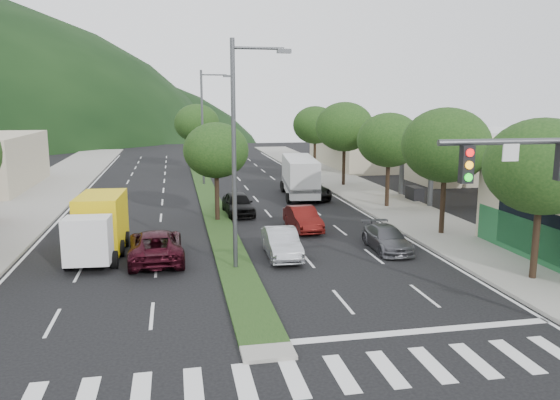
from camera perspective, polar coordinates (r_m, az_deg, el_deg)
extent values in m
plane|color=black|center=(17.29, -1.54, -15.15)|extent=(160.00, 160.00, 0.00)
cube|color=gray|center=(43.73, 9.24, 0.55)|extent=(5.00, 90.00, 0.15)
cube|color=gray|center=(42.37, -25.15, -0.63)|extent=(6.00, 90.00, 0.15)
cube|color=black|center=(44.09, -7.59, 0.66)|extent=(1.60, 56.00, 0.12)
cube|color=silver|center=(15.54, -0.26, -18.26)|extent=(19.00, 2.20, 0.01)
cylinder|color=#47494C|center=(17.24, 25.16, 5.58)|extent=(6.00, 0.18, 0.18)
cube|color=black|center=(15.97, 18.91, 3.53)|extent=(0.35, 0.25, 1.05)
cube|color=silver|center=(43.23, 18.99, 6.59)|extent=(12.00, 8.00, 0.50)
cube|color=#ECB20C|center=(43.25, 18.96, 6.13)|extent=(12.20, 8.20, 0.50)
cylinder|color=#47494C|center=(39.40, 15.51, 2.50)|extent=(0.36, 0.36, 4.60)
cylinder|color=#47494C|center=(43.55, 24.99, 2.63)|extent=(0.36, 0.36, 4.60)
cylinder|color=#47494C|center=(43.89, 12.62, 3.41)|extent=(0.36, 0.36, 4.60)
cylinder|color=#47494C|center=(47.65, 21.48, 3.47)|extent=(0.36, 0.36, 4.60)
cube|color=black|center=(41.88, 13.88, 0.61)|extent=(0.80, 1.60, 1.10)
cube|color=black|center=(45.81, 23.00, 0.90)|extent=(0.80, 1.60, 1.10)
cube|color=#BAAF94|center=(63.54, 9.32, 5.89)|extent=(10.00, 16.00, 5.20)
cylinder|color=black|center=(24.86, 25.18, -3.36)|extent=(0.28, 0.28, 3.64)
ellipsoid|color=black|center=(24.39, 25.70, 3.19)|extent=(4.60, 4.60, 3.91)
cylinder|color=black|center=(31.48, 16.65, 0.08)|extent=(0.28, 0.28, 3.81)
ellipsoid|color=black|center=(31.11, 16.94, 5.51)|extent=(4.80, 4.80, 4.08)
cylinder|color=black|center=(38.66, 11.17, 2.01)|extent=(0.28, 0.28, 3.58)
ellipsoid|color=black|center=(38.36, 11.32, 6.17)|extent=(4.40, 4.40, 3.74)
cylinder|color=black|center=(47.96, 6.68, 3.94)|extent=(0.28, 0.28, 3.92)
ellipsoid|color=black|center=(47.72, 6.76, 7.61)|extent=(5.00, 5.00, 4.25)
cylinder|color=black|center=(57.53, 3.65, 4.94)|extent=(0.28, 0.28, 3.70)
ellipsoid|color=black|center=(57.33, 3.68, 7.83)|extent=(4.60, 4.60, 3.91)
cylinder|color=black|center=(33.96, -6.60, 0.75)|extent=(0.28, 0.28, 3.36)
ellipsoid|color=black|center=(33.62, -6.70, 5.19)|extent=(4.00, 4.00, 3.40)
cylinder|color=black|center=(59.69, -8.61, 5.07)|extent=(0.28, 0.28, 3.81)
ellipsoid|color=black|center=(59.50, -8.68, 7.94)|extent=(4.80, 4.80, 4.08)
cylinder|color=#47494C|center=(23.66, -4.83, 4.41)|extent=(0.20, 0.20, 10.00)
cylinder|color=#47494C|center=(23.77, -2.27, 15.57)|extent=(2.20, 0.12, 0.12)
cube|color=#47494C|center=(23.96, 0.43, 15.30)|extent=(0.60, 0.25, 0.18)
cylinder|color=#47494C|center=(48.52, -8.11, 7.40)|extent=(0.20, 0.20, 10.00)
cylinder|color=#47494C|center=(48.58, -6.92, 12.86)|extent=(2.20, 0.12, 0.12)
cube|color=#47494C|center=(48.67, -5.59, 12.76)|extent=(0.60, 0.25, 0.18)
imported|color=#AEB1B6|center=(26.26, 0.17, -4.53)|extent=(1.56, 4.21, 1.38)
imported|color=#330B14|center=(26.34, -12.84, -4.64)|extent=(2.64, 5.40, 1.48)
imported|color=black|center=(35.97, -4.40, -0.38)|extent=(1.99, 4.45, 1.49)
imported|color=#4D4D53|center=(28.02, 11.10, -3.96)|extent=(1.81, 4.18, 1.20)
imported|color=#510F0D|center=(31.69, 2.41, -1.96)|extent=(1.61, 4.17, 1.35)
imported|color=black|center=(41.91, 3.10, 1.12)|extent=(2.62, 5.21, 1.41)
cube|color=silver|center=(25.31, -19.44, -3.99)|extent=(2.03, 1.54, 2.05)
cube|color=#DEBB0B|center=(28.44, -18.12, -2.18)|extent=(2.27, 3.86, 2.76)
cube|color=black|center=(28.01, -18.25, -4.72)|extent=(2.09, 5.26, 0.27)
cylinder|color=black|center=(25.74, -16.90, -5.97)|extent=(0.32, 0.82, 0.80)
cylinder|color=black|center=(26.16, -21.35, -5.98)|extent=(0.32, 0.82, 0.80)
cylinder|color=black|center=(27.58, -16.26, -4.84)|extent=(0.32, 0.82, 0.80)
cylinder|color=black|center=(27.97, -20.42, -4.88)|extent=(0.32, 0.82, 0.80)
cylinder|color=black|center=(29.27, -15.75, -3.94)|extent=(0.32, 0.82, 0.80)
cylinder|color=black|center=(29.64, -19.68, -3.99)|extent=(0.32, 0.82, 0.80)
cube|color=#BEBEBE|center=(42.52, 2.08, 2.64)|extent=(3.16, 8.14, 2.64)
cube|color=#5C5C60|center=(42.62, 2.08, 1.76)|extent=(3.22, 8.15, 0.31)
cylinder|color=black|center=(45.74, 0.28, 1.53)|extent=(0.40, 0.83, 0.79)
cylinder|color=black|center=(45.96, 3.02, 1.55)|extent=(0.40, 0.83, 0.79)
cylinder|color=black|center=(44.80, 0.37, 1.34)|extent=(0.40, 0.83, 0.79)
cylinder|color=black|center=(45.02, 3.17, 1.37)|extent=(0.40, 0.83, 0.79)
cylinder|color=black|center=(39.82, 0.93, 0.19)|extent=(0.40, 0.83, 0.79)
cylinder|color=black|center=(40.06, 4.07, 0.23)|extent=(0.40, 0.83, 0.79)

